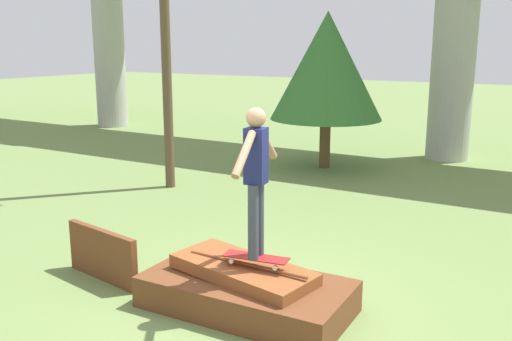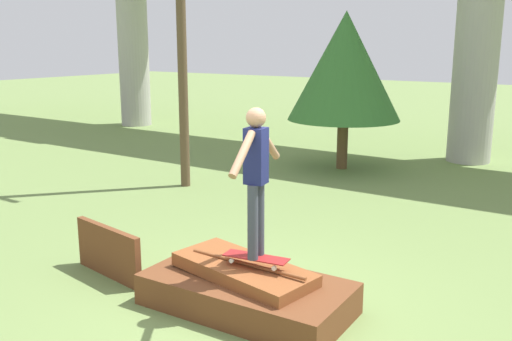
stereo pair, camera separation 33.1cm
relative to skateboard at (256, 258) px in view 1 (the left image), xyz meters
name	(u,v)px [view 1 (the left image)]	position (x,y,z in m)	size (l,w,h in m)	color
ground_plane	(247,309)	(-0.12, -0.02, -0.65)	(80.00, 80.00, 0.00)	olive
scrap_pile	(246,290)	(-0.13, -0.01, -0.42)	(2.43, 1.29, 0.58)	brown
scrap_plank_loose	(102,255)	(-2.18, -0.26, -0.31)	(1.34, 0.30, 0.69)	brown
skateboard	(256,258)	(0.00, 0.00, 0.00)	(0.78, 0.34, 0.09)	maroon
skater	(256,172)	(0.00, 0.00, 1.01)	(0.28, 1.20, 1.70)	#383D4C
tree_behind_left	(327,66)	(-2.49, 7.54, 1.83)	(2.71, 2.71, 3.77)	brown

